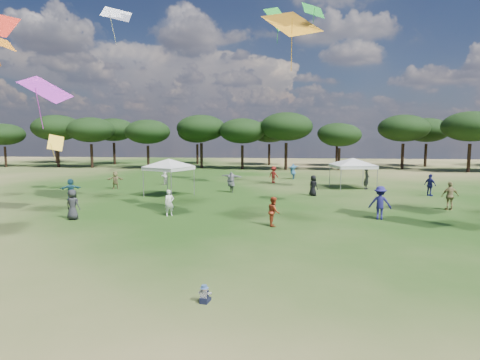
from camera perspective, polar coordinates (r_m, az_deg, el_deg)
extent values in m
plane|color=#244615|center=(10.49, -8.77, -20.30)|extent=(140.00, 140.00, 0.00)
cylinder|color=black|center=(67.02, -30.38, 2.87)|extent=(0.33, 0.33, 2.92)
ellipsoid|color=black|center=(66.94, -30.54, 5.61)|extent=(5.67, 5.67, 3.06)
cylinder|color=black|center=(62.86, -24.45, 3.25)|extent=(0.40, 0.40, 3.49)
ellipsoid|color=black|center=(62.80, -24.62, 6.76)|extent=(6.79, 6.79, 3.66)
cylinder|color=black|center=(60.21, -20.33, 3.23)|extent=(0.38, 0.38, 3.32)
ellipsoid|color=black|center=(60.13, -20.47, 6.70)|extent=(6.44, 6.44, 3.47)
cylinder|color=black|center=(56.36, -12.92, 3.18)|extent=(0.36, 0.36, 3.14)
ellipsoid|color=black|center=(56.27, -13.02, 6.70)|extent=(6.11, 6.11, 3.29)
cylinder|color=black|center=(55.99, -5.50, 3.46)|extent=(0.40, 0.40, 3.46)
ellipsoid|color=black|center=(55.92, -5.54, 7.36)|extent=(6.73, 6.73, 3.63)
cylinder|color=black|center=(54.00, 0.33, 3.25)|extent=(0.37, 0.37, 3.21)
ellipsoid|color=black|center=(53.91, 0.34, 6.99)|extent=(6.24, 6.24, 3.36)
cylinder|color=black|center=(53.32, 6.55, 3.35)|extent=(0.41, 0.41, 3.56)
ellipsoid|color=black|center=(53.24, 6.61, 7.56)|extent=(6.91, 6.91, 3.73)
cylinder|color=black|center=(54.22, 13.90, 2.89)|extent=(0.33, 0.33, 2.88)
ellipsoid|color=black|center=(54.12, 14.00, 6.24)|extent=(5.60, 5.60, 3.02)
cylinder|color=black|center=(58.50, 22.10, 3.13)|extent=(0.39, 0.39, 3.44)
ellipsoid|color=black|center=(58.43, 22.26, 6.84)|extent=(6.69, 6.69, 3.60)
cylinder|color=black|center=(57.18, 29.78, 2.73)|extent=(0.40, 0.40, 3.53)
ellipsoid|color=black|center=(57.11, 30.00, 6.62)|extent=(6.86, 6.86, 3.70)
cylinder|color=black|center=(72.53, -24.64, 3.66)|extent=(0.41, 0.41, 3.62)
ellipsoid|color=black|center=(72.48, -24.79, 6.80)|extent=(7.03, 7.03, 3.79)
cylinder|color=black|center=(65.95, -17.44, 3.61)|extent=(0.39, 0.39, 3.37)
ellipsoid|color=black|center=(65.88, -17.55, 6.83)|extent=(6.54, 6.54, 3.53)
cylinder|color=black|center=(63.77, -6.08, 3.67)|extent=(0.36, 0.36, 3.11)
ellipsoid|color=black|center=(63.69, -6.11, 6.75)|extent=(6.05, 6.05, 3.26)
cylinder|color=black|center=(61.67, 4.17, 3.63)|extent=(0.37, 0.37, 3.20)
ellipsoid|color=black|center=(61.59, 4.20, 6.91)|extent=(6.21, 6.21, 3.35)
cylinder|color=black|center=(61.06, 13.58, 3.34)|extent=(0.34, 0.34, 2.99)
ellipsoid|color=black|center=(60.98, 13.66, 6.43)|extent=(5.81, 5.81, 3.13)
cylinder|color=black|center=(64.47, 24.88, 3.22)|extent=(0.38, 0.38, 3.31)
ellipsoid|color=black|center=(64.40, 25.04, 6.46)|extent=(6.43, 6.43, 3.47)
cylinder|color=gray|center=(31.00, -13.59, -0.35)|extent=(0.06, 0.06, 2.18)
cylinder|color=gray|center=(29.19, -9.76, -0.69)|extent=(0.06, 0.06, 2.18)
cylinder|color=gray|center=(32.99, -10.31, 0.13)|extent=(0.06, 0.06, 2.18)
cylinder|color=gray|center=(31.29, -6.55, -0.15)|extent=(0.06, 0.06, 2.18)
cube|color=silver|center=(30.98, -10.09, 1.66)|extent=(3.82, 3.82, 0.25)
pyramid|color=silver|center=(30.93, -10.12, 3.00)|extent=(5.30, 5.30, 0.60)
cylinder|color=gray|center=(34.36, 14.14, 0.12)|extent=(0.06, 0.06, 1.98)
cylinder|color=gray|center=(35.47, 18.93, 0.16)|extent=(0.06, 0.06, 1.98)
cylinder|color=gray|center=(37.31, 12.63, 0.65)|extent=(0.06, 0.06, 1.98)
cylinder|color=gray|center=(38.34, 17.09, 0.68)|extent=(0.06, 0.06, 1.98)
cube|color=silver|center=(36.25, 15.74, 1.89)|extent=(3.80, 3.80, 0.25)
pyramid|color=silver|center=(36.21, 15.78, 3.03)|extent=(6.58, 6.58, 0.60)
cube|color=black|center=(11.79, -5.08, -16.65)|extent=(0.25, 0.25, 0.17)
cube|color=black|center=(11.96, -5.14, -16.49)|extent=(0.11, 0.21, 0.09)
cube|color=black|center=(11.92, -4.45, -16.59)|extent=(0.11, 0.21, 0.09)
cube|color=white|center=(11.72, -5.09, -15.82)|extent=(0.23, 0.18, 0.22)
cylinder|color=white|center=(11.81, -5.61, -15.63)|extent=(0.11, 0.22, 0.13)
cylinder|color=white|center=(11.72, -4.35, -15.80)|extent=(0.11, 0.22, 0.13)
sphere|color=#E0B293|center=(11.66, -5.10, -15.15)|extent=(0.15, 0.15, 0.15)
cone|color=#5281C0|center=(11.65, -5.10, -14.99)|extent=(0.25, 0.25, 0.02)
cylinder|color=#5281C0|center=(11.64, -5.10, -14.83)|extent=(0.16, 0.16, 0.06)
imported|color=#515257|center=(32.49, -1.28, -0.31)|extent=(2.08, 1.49, 1.68)
imported|color=beige|center=(38.21, -10.81, 0.58)|extent=(0.76, 0.90, 1.64)
imported|color=black|center=(31.26, 10.37, -0.78)|extent=(0.90, 0.91, 1.58)
imported|color=#2A2B2F|center=(36.12, 17.56, 0.21)|extent=(0.71, 0.81, 1.85)
imported|color=navy|center=(33.90, 25.42, -0.66)|extent=(0.87, 1.05, 1.68)
imported|color=silver|center=(23.58, -10.02, -3.22)|extent=(0.66, 0.61, 1.52)
imported|color=navy|center=(23.53, 19.30, -3.08)|extent=(1.34, 0.96, 1.87)
imported|color=olive|center=(36.34, -17.31, 0.01)|extent=(1.49, 0.70, 1.55)
imported|color=#215163|center=(31.26, -22.94, -1.21)|extent=(1.46, 1.18, 1.56)
imported|color=maroon|center=(38.95, 4.82, 0.76)|extent=(1.19, 1.09, 1.61)
imported|color=#2A597F|center=(42.62, 7.54, 1.24)|extent=(1.45, 2.02, 1.63)
imported|color=#958251|center=(28.16, 27.71, -2.02)|extent=(1.07, 0.51, 1.78)
imported|color=maroon|center=(20.75, 4.82, -4.48)|extent=(0.63, 0.78, 1.52)
imported|color=#28292C|center=(24.06, -22.70, -3.24)|extent=(0.91, 0.68, 1.69)
plane|color=white|center=(27.65, -17.15, 21.62)|extent=(2.44, 2.53, 1.46)
plane|color=green|center=(34.72, 10.33, 22.67)|extent=(2.18, 2.28, 1.79)
plane|color=orange|center=(19.80, 7.34, 21.19)|extent=(3.33, 2.77, 1.90)
plane|color=orange|center=(31.58, -30.77, 16.48)|extent=(2.01, 2.39, 1.31)
plane|color=green|center=(36.96, 5.42, 21.84)|extent=(2.84, 2.05, 2.59)
plane|color=purple|center=(24.66, -25.87, 11.51)|extent=(2.20, 2.44, 1.86)
plane|color=yellow|center=(36.98, -24.75, 4.84)|extent=(1.50, 1.67, 1.52)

